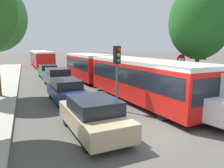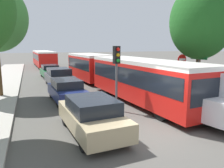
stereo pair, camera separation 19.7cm
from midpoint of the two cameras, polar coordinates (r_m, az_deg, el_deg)
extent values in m
plane|color=#4F4C47|center=(9.09, 9.76, -12.26)|extent=(200.00, 200.00, 0.00)
cube|color=#9E998E|center=(22.53, -26.55, 0.44)|extent=(3.20, 39.88, 0.14)
cube|color=red|center=(13.31, 8.71, 0.89)|extent=(3.46, 9.92, 2.10)
cube|color=black|center=(13.25, 8.75, 2.50)|extent=(3.44, 9.54, 0.92)
cube|color=silver|center=(13.18, 8.85, 5.84)|extent=(3.46, 9.92, 0.20)
cube|color=red|center=(21.48, -5.36, 4.44)|extent=(3.19, 6.86, 2.10)
cube|color=black|center=(21.45, -5.38, 5.44)|extent=(3.18, 6.60, 0.92)
cube|color=silver|center=(21.40, -5.41, 7.51)|extent=(3.19, 6.86, 0.20)
cylinder|color=black|center=(17.95, -1.05, 3.37)|extent=(2.01, 1.19, 1.93)
cube|color=black|center=(9.75, 24.99, -1.81)|extent=(2.30, 0.30, 1.13)
cylinder|color=black|center=(11.88, 21.60, -4.87)|extent=(0.40, 1.05, 1.02)
cylinder|color=black|center=(10.41, 13.33, -6.49)|extent=(0.40, 1.05, 1.02)
cylinder|color=black|center=(16.61, 5.69, -0.09)|extent=(0.40, 1.05, 1.02)
cylinder|color=black|center=(15.59, -1.21, -0.71)|extent=(0.40, 1.05, 1.02)
cylinder|color=black|center=(21.98, -2.64, 2.45)|extent=(0.40, 1.05, 1.02)
cylinder|color=black|center=(21.22, -8.10, 2.08)|extent=(0.40, 1.05, 1.02)
cube|color=red|center=(37.22, -17.24, 6.34)|extent=(3.09, 11.68, 2.01)
cube|color=black|center=(37.20, -17.27, 6.90)|extent=(3.08, 11.10, 0.85)
cube|color=silver|center=(37.18, -17.33, 8.04)|extent=(3.09, 11.68, 0.20)
cylinder|color=black|center=(40.97, -19.29, 5.44)|extent=(0.35, 1.02, 1.01)
cylinder|color=black|center=(41.18, -16.29, 5.62)|extent=(0.35, 1.02, 1.01)
cylinder|color=black|center=(33.73, -18.34, 4.61)|extent=(0.35, 1.02, 1.01)
cylinder|color=black|center=(33.99, -14.71, 4.83)|extent=(0.35, 1.02, 1.01)
cube|color=tan|center=(8.69, -4.68, -9.02)|extent=(2.04, 4.27, 0.67)
cube|color=black|center=(8.42, -4.50, -5.41)|extent=(1.76, 2.28, 0.51)
cylinder|color=black|center=(9.80, -11.48, -8.68)|extent=(0.26, 0.65, 0.63)
cylinder|color=black|center=(10.21, -3.29, -7.71)|extent=(0.26, 0.65, 0.63)
cylinder|color=black|center=(7.40, -6.57, -14.89)|extent=(0.26, 0.65, 0.63)
cylinder|color=black|center=(7.94, 3.91, -13.06)|extent=(0.26, 0.65, 0.63)
cube|color=navy|center=(13.78, -11.40, -2.11)|extent=(1.95, 4.08, 0.64)
cube|color=black|center=(13.59, -11.39, 0.16)|extent=(1.69, 2.18, 0.49)
cylinder|color=black|center=(14.93, -15.14, -2.37)|extent=(0.25, 0.62, 0.61)
cylinder|color=black|center=(15.21, -9.88, -1.93)|extent=(0.25, 0.62, 0.61)
cylinder|color=black|center=(12.49, -13.17, -4.70)|extent=(0.25, 0.62, 0.61)
cylinder|color=black|center=(12.83, -6.95, -4.11)|extent=(0.25, 0.62, 0.61)
cube|color=#47474C|center=(19.17, -13.39, 1.40)|extent=(2.14, 4.49, 0.71)
cube|color=black|center=(18.99, -13.41, 3.22)|extent=(1.85, 2.40, 0.54)
cylinder|color=black|center=(20.45, -16.27, 0.97)|extent=(0.27, 0.68, 0.67)
cylinder|color=black|center=(20.73, -12.02, 1.27)|extent=(0.27, 0.68, 0.67)
cylinder|color=black|center=(17.72, -14.92, -0.32)|extent=(0.27, 0.68, 0.67)
cylinder|color=black|center=(18.04, -10.05, 0.04)|extent=(0.27, 0.68, 0.67)
cube|color=#236638|center=(24.34, -15.66, 2.96)|extent=(1.94, 4.07, 0.64)
cube|color=black|center=(24.19, -15.69, 4.27)|extent=(1.68, 2.18, 0.49)
cylinder|color=black|center=(25.52, -17.65, 2.58)|extent=(0.25, 0.62, 0.60)
cylinder|color=black|center=(25.73, -14.53, 2.78)|extent=(0.25, 0.62, 0.60)
cylinder|color=black|center=(23.03, -16.86, 1.85)|extent=(0.25, 0.62, 0.60)
cylinder|color=black|center=(23.25, -13.41, 2.08)|extent=(0.25, 0.62, 0.60)
cylinder|color=black|center=(10.43, 24.78, -8.02)|extent=(0.75, 0.39, 0.72)
cylinder|color=#56595E|center=(11.37, 1.67, 1.31)|extent=(0.12, 0.12, 3.40)
cube|color=black|center=(11.24, 1.70, 7.62)|extent=(0.36, 0.29, 0.90)
sphere|color=red|center=(11.11, 2.13, 9.03)|extent=(0.18, 0.18, 0.18)
sphere|color=#EAAD14|center=(11.12, 2.12, 7.59)|extent=(0.18, 0.18, 0.18)
sphere|color=green|center=(11.13, 2.11, 6.15)|extent=(0.18, 0.18, 0.18)
cylinder|color=#56595E|center=(16.03, 17.89, 1.59)|extent=(0.08, 0.08, 2.40)
cylinder|color=red|center=(15.90, 18.14, 6.12)|extent=(0.70, 0.03, 0.70)
cube|color=white|center=(15.89, 18.19, 6.12)|extent=(0.50, 0.04, 0.14)
cylinder|color=#56595E|center=(16.23, 21.86, 3.59)|extent=(0.10, 0.10, 3.60)
cube|color=#197A38|center=(16.15, 22.21, 8.88)|extent=(0.19, 1.40, 0.28)
cube|color=#197A38|center=(16.15, 22.13, 7.68)|extent=(0.19, 1.40, 0.28)
cube|color=#197A38|center=(16.17, 22.05, 6.48)|extent=(0.19, 1.40, 0.28)
cylinder|color=#51381E|center=(16.43, 21.75, 2.81)|extent=(0.30, 0.30, 3.11)
ellipsoid|color=#1E561E|center=(16.39, 22.56, 14.87)|extent=(4.14, 4.14, 5.07)
camera|label=1|loc=(0.10, -89.56, 0.08)|focal=35.00mm
camera|label=2|loc=(0.10, 90.44, -0.08)|focal=35.00mm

